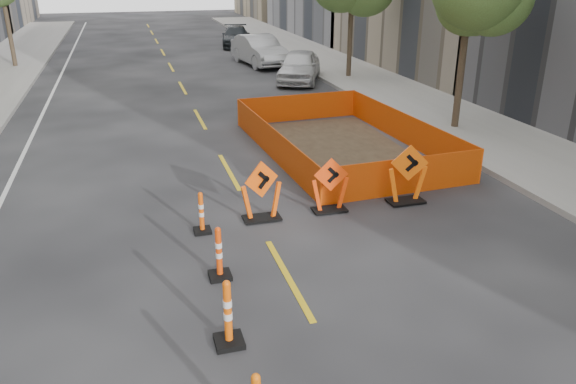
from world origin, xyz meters
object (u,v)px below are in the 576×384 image
object	(u,v)px
chevron_sign_right	(408,174)
parked_car_far	(236,37)
channelizer_5	(219,253)
parked_car_near	(299,66)
channelizer_4	(228,313)
parked_car_mid	(259,50)
chevron_sign_left	(261,191)
chevron_sign_center	(330,185)
channelizer_6	(201,212)

from	to	relation	value
chevron_sign_right	parked_car_far	bearing A→B (deg)	102.38
channelizer_5	chevron_sign_right	world-z (taller)	chevron_sign_right
chevron_sign_right	parked_car_near	world-z (taller)	parked_car_near
channelizer_4	parked_car_mid	size ratio (longest dim) A/B	0.22
channelizer_4	chevron_sign_right	xyz separation A→B (m)	(5.17, 4.25, 0.18)
channelizer_4	parked_car_near	distance (m)	20.80
parked_car_far	channelizer_4	bearing A→B (deg)	-91.07
chevron_sign_left	chevron_sign_right	world-z (taller)	chevron_sign_right
channelizer_5	chevron_sign_center	distance (m)	3.77
chevron_sign_left	chevron_sign_right	distance (m)	3.62
chevron_sign_left	channelizer_6	bearing A→B (deg)	172.19
channelizer_5	channelizer_4	bearing A→B (deg)	-95.72
chevron_sign_center	parked_car_mid	world-z (taller)	parked_car_mid
chevron_sign_left	parked_car_mid	xyz separation A→B (m)	(4.87, 20.67, 0.13)
chevron_sign_right	parked_car_near	distance (m)	15.41
channelizer_6	chevron_sign_center	xyz separation A→B (m)	(3.05, 0.29, 0.20)
chevron_sign_left	parked_car_far	xyz separation A→B (m)	(5.11, 28.82, -0.03)
channelizer_5	chevron_sign_center	world-z (taller)	chevron_sign_center
chevron_sign_center	chevron_sign_right	xyz separation A→B (m)	(1.97, -0.03, 0.08)
channelizer_5	parked_car_mid	xyz separation A→B (m)	(6.22, 22.94, 0.32)
channelizer_4	chevron_sign_right	world-z (taller)	chevron_sign_right
channelizer_5	parked_car_near	world-z (taller)	parked_car_near
chevron_sign_right	parked_car_mid	size ratio (longest dim) A/B	0.29
parked_car_far	parked_car_mid	bearing A→B (deg)	-81.37
chevron_sign_center	chevron_sign_right	bearing A→B (deg)	6.24
parked_car_near	parked_car_mid	xyz separation A→B (m)	(-0.73, 5.41, 0.07)
channelizer_4	parked_car_mid	distance (m)	25.75
channelizer_5	parked_car_mid	bearing A→B (deg)	74.82
chevron_sign_left	parked_car_far	size ratio (longest dim) A/B	0.30
chevron_sign_center	parked_car_far	world-z (taller)	parked_car_far
chevron_sign_center	parked_car_mid	size ratio (longest dim) A/B	0.26
chevron_sign_center	parked_car_far	bearing A→B (deg)	90.28
chevron_sign_right	parked_car_far	xyz separation A→B (m)	(1.49, 28.83, -0.06)
parked_car_near	parked_car_mid	distance (m)	5.46
chevron_sign_left	chevron_sign_right	bearing A→B (deg)	-18.93
channelizer_4	chevron_sign_center	distance (m)	5.35
chevron_sign_center	parked_car_near	bearing A→B (deg)	82.60
channelizer_6	parked_car_near	world-z (taller)	parked_car_near
parked_car_mid	channelizer_5	bearing A→B (deg)	-113.45
chevron_sign_left	parked_car_mid	bearing A→B (deg)	58.01
channelizer_4	parked_car_mid	xyz separation A→B (m)	(6.42, 24.94, 0.28)
channelizer_5	chevron_sign_center	xyz separation A→B (m)	(3.00, 2.29, 0.15)
channelizer_5	chevron_sign_left	bearing A→B (deg)	59.23
channelizer_4	chevron_sign_left	world-z (taller)	chevron_sign_left
chevron_sign_center	parked_car_far	distance (m)	29.01
channelizer_5	channelizer_6	size ratio (longest dim) A/B	1.10
parked_car_far	channelizer_5	bearing A→B (deg)	-91.42
parked_car_near	chevron_sign_left	bearing A→B (deg)	-85.96
channelizer_5	chevron_sign_left	distance (m)	2.65
chevron_sign_left	parked_car_near	xyz separation A→B (m)	(5.60, 15.27, 0.06)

